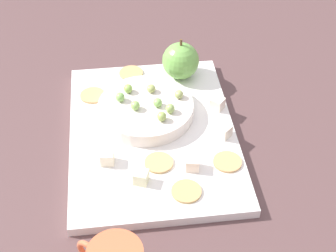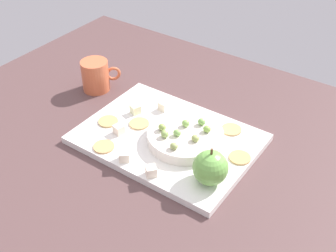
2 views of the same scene
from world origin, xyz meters
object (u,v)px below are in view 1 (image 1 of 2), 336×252
object	(u,v)px
serving_dish	(146,109)
grape_2	(179,94)
cheese_cube_0	(218,104)
cracker_4	(159,163)
cracker_3	(227,162)
apple_whole	(181,61)
cheese_cube_2	(193,164)
grape_6	(162,117)
cheese_cube_3	(224,131)
grape_0	(120,97)
grape_4	(158,103)
grape_7	(135,106)
cracker_2	(185,191)
grape_1	(151,89)
platter	(153,134)
cheese_cube_4	(107,158)
cracker_0	(93,95)
cracker_1	(131,73)
cheese_cube_1	(141,177)
grape_3	(170,110)

from	to	relation	value
serving_dish	grape_2	bearing A→B (deg)	-79.75
cheese_cube_0	cracker_4	xyz separation A→B (cm)	(-12.65, 12.14, -0.87)
cracker_3	cracker_4	size ratio (longest dim) A/B	1.00
apple_whole	cheese_cube_2	distance (cm)	25.14
serving_dish	grape_6	xyz separation A→B (cm)	(-4.64, -2.36, 2.09)
cheese_cube_3	grape_0	xyz separation A→B (cm)	(8.56, 17.19, 2.29)
cracker_4	grape_2	world-z (taller)	grape_2
grape_4	grape_7	xyz separation A→B (cm)	(-0.35, 3.95, 0.03)
cheese_cube_3	grape_6	xyz separation A→B (cm)	(2.46, 10.44, 2.29)
cracker_2	grape_4	distance (cm)	18.48
cheese_cube_0	grape_4	world-z (taller)	grape_4
grape_1	grape_4	xyz separation A→B (cm)	(-4.22, -0.72, 0.06)
platter	grape_0	size ratio (longest dim) A/B	22.23
grape_0	grape_7	distance (cm)	3.64
grape_2	grape_0	bearing A→B (deg)	88.04
cracker_2	apple_whole	bearing A→B (deg)	-6.75
cheese_cube_4	grape_0	bearing A→B (deg)	-12.94
cracker_2	grape_1	xyz separation A→B (cm)	(22.30, 2.92, 3.05)
grape_4	grape_6	distance (cm)	3.83
grape_0	cheese_cube_4	bearing A→B (deg)	167.06
cheese_cube_3	cheese_cube_4	world-z (taller)	same
serving_dish	platter	bearing A→B (deg)	-170.20
cracker_0	cracker_1	distance (cm)	9.85
cheese_cube_1	cheese_cube_2	world-z (taller)	same
cracker_3	grape_4	xyz separation A→B (cm)	(12.68, 10.07, 3.12)
cracker_2	cracker_0	bearing A→B (deg)	28.36
grape_0	grape_6	xyz separation A→B (cm)	(-6.11, -6.75, 0.00)
apple_whole	cheese_cube_2	xyz separation A→B (cm)	(-24.97, 1.51, -2.51)
grape_3	grape_4	size ratio (longest dim) A/B	1.00
serving_dish	grape_3	size ratio (longest dim) A/B	9.69
cracker_2	grape_6	size ratio (longest dim) A/B	2.68
cheese_cube_0	grape_6	world-z (taller)	grape_6
cracker_1	grape_7	xyz separation A→B (cm)	(-13.95, 0.06, 3.15)
cracker_2	grape_4	world-z (taller)	grape_4
apple_whole	grape_3	distance (cm)	14.52
serving_dish	apple_whole	world-z (taller)	apple_whole
cracker_3	grape_2	size ratio (longest dim) A/B	2.68
cheese_cube_2	cheese_cube_4	xyz separation A→B (cm)	(2.97, 13.55, 0.00)
grape_2	grape_7	xyz separation A→B (cm)	(-2.28, 8.00, 0.09)
cracker_4	apple_whole	bearing A→B (deg)	-16.28
grape_0	cheese_cube_2	bearing A→B (deg)	-145.47
cracker_2	grape_2	world-z (taller)	grape_2
cracker_3	apple_whole	bearing A→B (deg)	10.07
grape_0	grape_6	distance (cm)	9.10
platter	grape_3	xyz separation A→B (cm)	(1.18, -3.30, 4.20)
cracker_0	cracker_2	bearing A→B (deg)	-151.64
cheese_cube_0	grape_3	size ratio (longest dim) A/B	1.22
grape_3	grape_7	xyz separation A→B (cm)	(1.91, 5.93, -0.03)
cheese_cube_0	grape_4	xyz separation A→B (cm)	(-1.14, 11.07, 2.24)
cracker_0	grape_3	bearing A→B (deg)	-125.54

